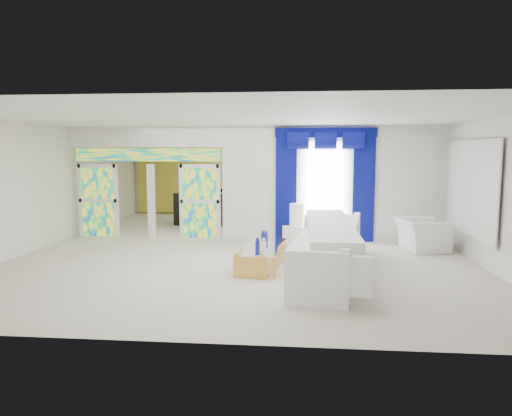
# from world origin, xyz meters

# --- Properties ---
(floor) EXTENTS (12.00, 12.00, 0.00)m
(floor) POSITION_xyz_m (0.00, 0.00, 0.00)
(floor) COLOR #B7AF9E
(floor) RESTS_ON ground
(dividing_wall) EXTENTS (5.70, 0.18, 3.00)m
(dividing_wall) POSITION_xyz_m (2.15, 1.00, 1.50)
(dividing_wall) COLOR white
(dividing_wall) RESTS_ON ground
(dividing_header) EXTENTS (4.30, 0.18, 0.55)m
(dividing_header) POSITION_xyz_m (-2.85, 1.00, 2.73)
(dividing_header) COLOR white
(dividing_header) RESTS_ON dividing_wall
(stained_panel_left) EXTENTS (0.95, 0.04, 2.00)m
(stained_panel_left) POSITION_xyz_m (-4.28, 1.00, 1.00)
(stained_panel_left) COLOR #994C3F
(stained_panel_left) RESTS_ON ground
(stained_panel_right) EXTENTS (0.95, 0.04, 2.00)m
(stained_panel_right) POSITION_xyz_m (-1.42, 1.00, 1.00)
(stained_panel_right) COLOR #994C3F
(stained_panel_right) RESTS_ON ground
(stained_transom) EXTENTS (4.00, 0.05, 0.35)m
(stained_transom) POSITION_xyz_m (-2.85, 1.00, 2.25)
(stained_transom) COLOR #994C3F
(stained_transom) RESTS_ON dividing_header
(window_pane) EXTENTS (1.00, 0.02, 2.30)m
(window_pane) POSITION_xyz_m (1.90, 0.90, 1.45)
(window_pane) COLOR white
(window_pane) RESTS_ON dividing_wall
(blue_drape_left) EXTENTS (0.55, 0.10, 2.80)m
(blue_drape_left) POSITION_xyz_m (0.90, 0.87, 1.40)
(blue_drape_left) COLOR #040F4E
(blue_drape_left) RESTS_ON ground
(blue_drape_right) EXTENTS (0.55, 0.10, 2.80)m
(blue_drape_right) POSITION_xyz_m (2.90, 0.87, 1.40)
(blue_drape_right) COLOR #040F4E
(blue_drape_right) RESTS_ON ground
(blue_pelmet) EXTENTS (2.60, 0.12, 0.25)m
(blue_pelmet) POSITION_xyz_m (1.90, 0.87, 2.82)
(blue_pelmet) COLOR #040F4E
(blue_pelmet) RESTS_ON dividing_wall
(wall_mirror) EXTENTS (0.04, 2.70, 1.90)m
(wall_mirror) POSITION_xyz_m (4.94, -1.00, 1.55)
(wall_mirror) COLOR white
(wall_mirror) RESTS_ON ground
(gold_curtains) EXTENTS (9.70, 0.12, 2.90)m
(gold_curtains) POSITION_xyz_m (0.00, 5.90, 1.50)
(gold_curtains) COLOR gold
(gold_curtains) RESTS_ON ground
(white_sofa) EXTENTS (1.66, 4.60, 0.86)m
(white_sofa) POSITION_xyz_m (1.86, -2.38, 0.43)
(white_sofa) COLOR white
(white_sofa) RESTS_ON ground
(coffee_table) EXTENTS (0.94, 2.01, 0.43)m
(coffee_table) POSITION_xyz_m (0.51, -2.08, 0.21)
(coffee_table) COLOR gold
(coffee_table) RESTS_ON ground
(console_table) EXTENTS (1.34, 0.55, 0.43)m
(console_table) POSITION_xyz_m (1.49, 0.49, 0.22)
(console_table) COLOR white
(console_table) RESTS_ON ground
(table_lamp) EXTENTS (0.36, 0.36, 0.58)m
(table_lamp) POSITION_xyz_m (1.19, 0.49, 0.72)
(table_lamp) COLOR white
(table_lamp) RESTS_ON console_table
(armchair) EXTENTS (1.18, 1.30, 0.75)m
(armchair) POSITION_xyz_m (4.17, -0.12, 0.37)
(armchair) COLOR white
(armchair) RESTS_ON ground
(grand_piano) EXTENTS (2.07, 2.40, 1.03)m
(grand_piano) POSITION_xyz_m (-1.70, 3.83, 0.51)
(grand_piano) COLOR black
(grand_piano) RESTS_ON ground
(piano_bench) EXTENTS (0.94, 0.58, 0.29)m
(piano_bench) POSITION_xyz_m (-1.70, 2.23, 0.15)
(piano_bench) COLOR black
(piano_bench) RESTS_ON ground
(tv_console) EXTENTS (0.56, 0.51, 0.77)m
(tv_console) POSITION_xyz_m (-4.74, 2.45, 0.38)
(tv_console) COLOR tan
(tv_console) RESTS_ON ground
(chandelier) EXTENTS (0.60, 0.60, 0.60)m
(chandelier) POSITION_xyz_m (-2.30, 3.40, 2.65)
(chandelier) COLOR gold
(chandelier) RESTS_ON ceiling
(decanters) EXTENTS (0.19, 1.12, 0.27)m
(decanters) POSITION_xyz_m (0.52, -2.17, 0.53)
(decanters) COLOR navy
(decanters) RESTS_ON coffee_table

